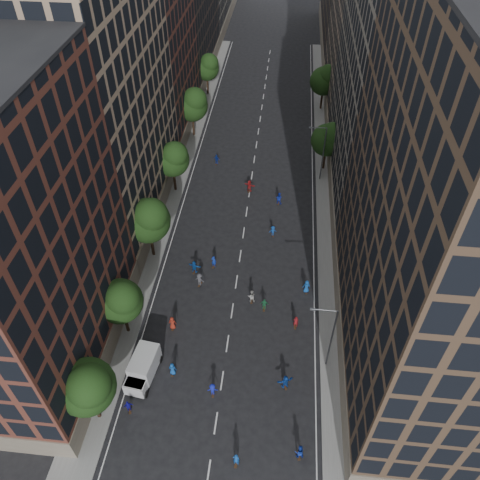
{
  "coord_description": "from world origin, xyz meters",
  "views": [
    {
      "loc": [
        4.4,
        -15.48,
        43.24
      ],
      "look_at": [
        -0.12,
        27.9,
        2.0
      ],
      "focal_mm": 35.0,
      "sensor_mm": 36.0,
      "label": 1
    }
  ],
  "objects_px": {
    "streetlamp_far": "(322,151)",
    "skater_1": "(236,460)",
    "streetlamp_near": "(330,335)",
    "cargo_van": "(143,368)",
    "skater_0": "(173,369)",
    "skater_2": "(299,452)"
  },
  "relations": [
    {
      "from": "skater_2",
      "to": "streetlamp_far",
      "type": "bearing_deg",
      "value": -102.83
    },
    {
      "from": "skater_1",
      "to": "skater_2",
      "type": "height_order",
      "value": "skater_2"
    },
    {
      "from": "skater_0",
      "to": "skater_1",
      "type": "height_order",
      "value": "skater_1"
    },
    {
      "from": "skater_1",
      "to": "skater_2",
      "type": "xyz_separation_m",
      "value": [
        5.52,
        1.25,
        0.05
      ]
    },
    {
      "from": "cargo_van",
      "to": "skater_2",
      "type": "distance_m",
      "value": 17.16
    },
    {
      "from": "streetlamp_near",
      "to": "skater_1",
      "type": "bearing_deg",
      "value": -126.11
    },
    {
      "from": "streetlamp_near",
      "to": "streetlamp_far",
      "type": "distance_m",
      "value": 33.0
    },
    {
      "from": "streetlamp_far",
      "to": "skater_1",
      "type": "xyz_separation_m",
      "value": [
        -8.02,
        -44.0,
        -4.29
      ]
    },
    {
      "from": "skater_0",
      "to": "skater_1",
      "type": "distance_m",
      "value": 11.14
    },
    {
      "from": "skater_2",
      "to": "skater_0",
      "type": "bearing_deg",
      "value": -37.92
    },
    {
      "from": "streetlamp_near",
      "to": "skater_2",
      "type": "xyz_separation_m",
      "value": [
        -2.5,
        -9.75,
        -4.25
      ]
    },
    {
      "from": "cargo_van",
      "to": "skater_1",
      "type": "xyz_separation_m",
      "value": [
        10.35,
        -7.74,
        -0.53
      ]
    },
    {
      "from": "skater_0",
      "to": "skater_2",
      "type": "xyz_separation_m",
      "value": [
        12.98,
        -7.03,
        0.09
      ]
    },
    {
      "from": "skater_0",
      "to": "skater_2",
      "type": "relative_size",
      "value": 0.91
    },
    {
      "from": "streetlamp_near",
      "to": "streetlamp_far",
      "type": "height_order",
      "value": "same"
    },
    {
      "from": "streetlamp_far",
      "to": "skater_1",
      "type": "bearing_deg",
      "value": -100.34
    },
    {
      "from": "streetlamp_near",
      "to": "cargo_van",
      "type": "xyz_separation_m",
      "value": [
        -18.38,
        -3.26,
        -3.76
      ]
    },
    {
      "from": "cargo_van",
      "to": "skater_0",
      "type": "distance_m",
      "value": 3.0
    },
    {
      "from": "cargo_van",
      "to": "skater_2",
      "type": "height_order",
      "value": "cargo_van"
    },
    {
      "from": "skater_0",
      "to": "streetlamp_far",
      "type": "bearing_deg",
      "value": -107.47
    },
    {
      "from": "streetlamp_near",
      "to": "skater_0",
      "type": "height_order",
      "value": "streetlamp_near"
    },
    {
      "from": "streetlamp_far",
      "to": "cargo_van",
      "type": "xyz_separation_m",
      "value": [
        -18.38,
        -36.26,
        -3.76
      ]
    }
  ]
}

